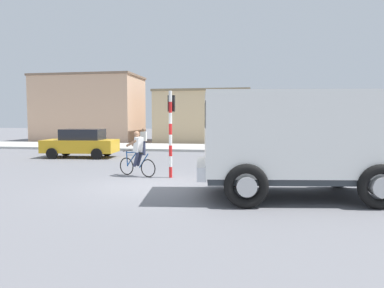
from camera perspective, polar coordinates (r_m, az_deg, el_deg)
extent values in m
plane|color=slate|center=(11.26, -6.73, -6.99)|extent=(120.00, 120.00, 0.00)
cube|color=#ADADA8|center=(24.76, 2.39, -0.61)|extent=(80.00, 5.00, 0.16)
cube|color=white|center=(9.93, 17.39, 1.81)|extent=(5.50, 3.22, 2.20)
cube|color=#2D3338|center=(10.05, 17.24, -4.93)|extent=(5.39, 3.16, 0.16)
cube|color=silver|center=(9.65, 1.59, -4.04)|extent=(0.58, 2.38, 0.36)
cube|color=black|center=(9.55, 2.51, 4.88)|extent=(0.42, 2.12, 0.70)
torus|color=black|center=(8.50, 9.02, -6.94)|extent=(1.12, 0.40, 1.10)
cylinder|color=beige|center=(8.50, 9.02, -6.94)|extent=(0.53, 0.37, 0.50)
torus|color=black|center=(11.00, 7.27, -4.35)|extent=(1.12, 0.40, 1.10)
cylinder|color=beige|center=(11.00, 7.27, -4.35)|extent=(0.53, 0.37, 0.50)
torus|color=black|center=(9.48, 28.85, -6.26)|extent=(1.12, 0.40, 1.10)
cylinder|color=beige|center=(9.48, 28.85, -6.26)|extent=(0.53, 0.37, 0.50)
torus|color=black|center=(11.77, 23.12, -4.10)|extent=(1.12, 0.40, 1.10)
cylinder|color=beige|center=(11.77, 23.12, -4.10)|extent=(0.53, 0.37, 0.50)
torus|color=black|center=(13.56, -10.82, -3.65)|extent=(0.65, 0.28, 0.68)
torus|color=black|center=(12.90, -7.32, -4.02)|extent=(0.65, 0.28, 0.68)
cylinder|color=#1E4C8C|center=(13.27, -9.73, -1.36)|extent=(0.57, 0.26, 0.09)
cylinder|color=#1E4C8C|center=(13.33, -9.92, -2.39)|extent=(0.49, 0.22, 0.57)
cylinder|color=#1E4C8C|center=(12.99, -8.04, -2.77)|extent=(0.43, 0.20, 0.57)
cylinder|color=#1E4C8C|center=(13.51, -10.76, -2.42)|extent=(0.10, 0.07, 0.59)
cylinder|color=black|center=(13.46, -10.70, -1.10)|extent=(0.21, 0.48, 0.03)
cube|color=black|center=(13.08, -8.74, -1.53)|extent=(0.27, 0.20, 0.06)
cube|color=white|center=(13.08, -8.93, -0.09)|extent=(0.39, 0.40, 0.59)
sphere|color=#9E7051|center=(13.11, -9.18, 1.67)|extent=(0.22, 0.22, 0.22)
cylinder|color=#2D334C|center=(13.08, -9.28, -2.55)|extent=(0.33, 0.22, 0.57)
cylinder|color=#9E7051|center=(13.09, -10.05, 0.12)|extent=(0.49, 0.26, 0.29)
cylinder|color=#2D334C|center=(13.23, -8.72, -2.47)|extent=(0.33, 0.22, 0.57)
cylinder|color=#9E7051|center=(13.33, -9.15, 0.21)|extent=(0.49, 0.26, 0.29)
cylinder|color=red|center=(12.79, -3.58, -4.70)|extent=(0.12, 0.12, 0.40)
cylinder|color=white|center=(12.73, -3.58, -2.92)|extent=(0.12, 0.12, 0.40)
cylinder|color=red|center=(12.69, -3.59, -1.13)|extent=(0.12, 0.12, 0.40)
cylinder|color=white|center=(12.65, -3.60, 0.67)|extent=(0.12, 0.12, 0.40)
cylinder|color=red|center=(12.64, -3.61, 2.48)|extent=(0.12, 0.12, 0.40)
cylinder|color=white|center=(12.63, -3.62, 4.30)|extent=(0.12, 0.12, 0.40)
cylinder|color=red|center=(12.64, -3.63, 6.11)|extent=(0.12, 0.12, 0.40)
cylinder|color=white|center=(12.65, -3.64, 7.92)|extent=(0.12, 0.12, 0.40)
cube|color=black|center=(12.82, -3.44, 6.76)|extent=(0.24, 0.20, 0.60)
sphere|color=orange|center=(12.93, -3.32, 6.74)|extent=(0.14, 0.14, 0.14)
cube|color=gold|center=(20.19, -18.07, -0.31)|extent=(4.14, 2.06, 0.70)
cube|color=black|center=(20.09, -17.72, 1.53)|extent=(2.32, 1.64, 0.60)
cylinder|color=black|center=(19.96, -22.27, -1.48)|extent=(0.61, 0.23, 0.60)
cylinder|color=black|center=(21.49, -20.24, -1.04)|extent=(0.61, 0.23, 0.60)
cylinder|color=black|center=(18.98, -15.56, -1.60)|extent=(0.61, 0.23, 0.60)
cylinder|color=black|center=(20.58, -13.95, -1.12)|extent=(0.61, 0.23, 0.60)
cube|color=#1E2328|center=(20.30, 20.10, -0.34)|extent=(4.12, 2.01, 0.70)
cube|color=black|center=(20.28, 20.57, 1.48)|extent=(2.31, 1.61, 0.60)
cylinder|color=black|center=(19.40, 16.68, -1.50)|extent=(0.61, 0.23, 0.60)
cylinder|color=black|center=(21.09, 16.49, -1.04)|extent=(0.61, 0.23, 0.60)
cylinder|color=black|center=(19.66, 23.92, -1.61)|extent=(0.61, 0.23, 0.60)
cylinder|color=black|center=(21.33, 23.16, -1.16)|extent=(0.61, 0.23, 0.60)
cylinder|color=#2D334C|center=(20.61, -8.04, -0.68)|extent=(0.22, 0.22, 0.85)
cube|color=white|center=(20.56, -8.06, 1.28)|extent=(0.34, 0.22, 0.56)
sphere|color=brown|center=(20.54, -8.07, 2.36)|extent=(0.20, 0.20, 0.20)
cube|color=tan|center=(34.50, -16.70, 5.49)|extent=(9.60, 5.19, 6.05)
cube|color=#775E4C|center=(34.72, -16.81, 10.65)|extent=(9.79, 5.29, 0.20)
cube|color=#D1B284|center=(32.12, 2.14, 4.38)|extent=(8.21, 6.99, 4.50)
cube|color=#7D6B4F|center=(32.21, 2.15, 8.57)|extent=(8.38, 7.12, 0.20)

